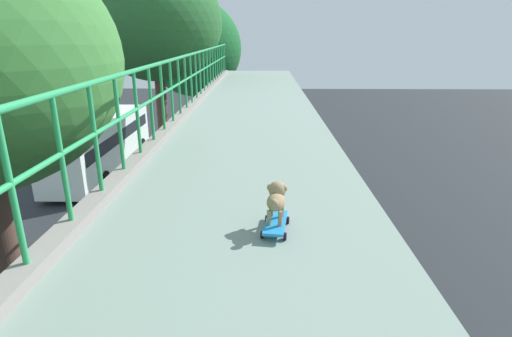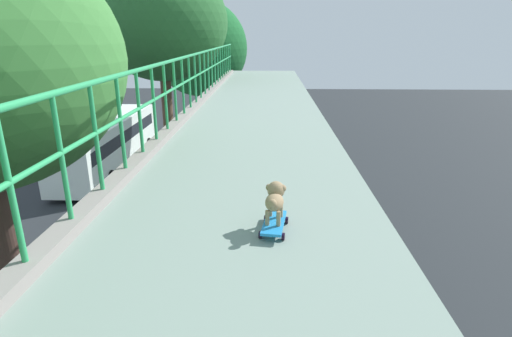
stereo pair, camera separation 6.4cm
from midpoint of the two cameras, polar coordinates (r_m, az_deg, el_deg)
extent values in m
cylinder|color=#2BA05A|center=(3.03, -31.77, -2.85)|extent=(0.04, 0.04, 1.04)
cylinder|color=#2BA05A|center=(3.58, -26.23, 1.03)|extent=(0.04, 0.04, 1.04)
cylinder|color=#2BA05A|center=(4.16, -22.19, 3.84)|extent=(0.04, 0.04, 1.04)
cylinder|color=#2BA05A|center=(4.77, -19.16, 5.93)|extent=(0.04, 0.04, 1.04)
cylinder|color=#2BA05A|center=(5.40, -16.80, 7.53)|extent=(0.04, 0.04, 1.04)
cylinder|color=#2BA05A|center=(6.03, -14.92, 8.79)|extent=(0.04, 0.04, 1.04)
cylinder|color=#2BA05A|center=(6.67, -13.39, 9.81)|extent=(0.04, 0.04, 1.04)
cylinder|color=#2BA05A|center=(7.32, -12.12, 10.64)|extent=(0.04, 0.04, 1.04)
cylinder|color=#2BA05A|center=(7.97, -11.06, 11.32)|extent=(0.04, 0.04, 1.04)
cylinder|color=#2BA05A|center=(8.63, -10.15, 11.91)|extent=(0.04, 0.04, 1.04)
cylinder|color=#2BA05A|center=(9.29, -9.37, 12.40)|extent=(0.04, 0.04, 1.04)
cylinder|color=#2BA05A|center=(9.95, -8.69, 12.83)|extent=(0.04, 0.04, 1.04)
cylinder|color=#2BA05A|center=(10.61, -8.09, 13.21)|extent=(0.04, 0.04, 1.04)
cylinder|color=#2BA05A|center=(11.27, -7.56, 13.54)|extent=(0.04, 0.04, 1.04)
cylinder|color=#2BA05A|center=(11.94, -7.09, 13.83)|extent=(0.04, 0.04, 1.04)
cylinder|color=#2BA05A|center=(12.60, -6.67, 14.09)|extent=(0.04, 0.04, 1.04)
cylinder|color=#2BA05A|center=(13.27, -6.29, 14.32)|extent=(0.04, 0.04, 1.04)
cylinder|color=#2BA05A|center=(13.93, -5.94, 14.54)|extent=(0.04, 0.04, 1.04)
cylinder|color=#2BA05A|center=(14.60, -5.63, 14.73)|extent=(0.04, 0.04, 1.04)
cylinder|color=#2BA05A|center=(15.27, -5.34, 14.90)|extent=(0.04, 0.04, 1.04)
cylinder|color=#2BA05A|center=(15.94, -5.07, 15.06)|extent=(0.04, 0.04, 1.04)
cylinder|color=#2BA05A|center=(16.60, -4.83, 15.21)|extent=(0.04, 0.04, 1.04)
cylinder|color=#2BA05A|center=(17.27, -4.61, 15.34)|extent=(0.04, 0.04, 1.04)
cube|color=white|center=(25.65, -21.08, 3.34)|extent=(2.48, 11.09, 2.74)
cube|color=black|center=(25.54, -21.21, 4.38)|extent=(2.50, 10.21, 0.70)
cylinder|color=black|center=(29.09, -15.91, 3.19)|extent=(0.28, 0.96, 0.96)
cylinder|color=black|center=(29.86, -20.28, 3.13)|extent=(0.28, 0.96, 0.96)
cylinder|color=black|center=(22.84, -20.72, -1.49)|extent=(0.28, 0.96, 0.96)
cylinder|color=black|center=(23.82, -26.04, -1.40)|extent=(0.28, 0.96, 0.96)
cylinder|color=brown|center=(8.30, -30.37, -18.66)|extent=(0.45, 0.45, 6.34)
cylinder|color=brown|center=(16.24, -12.83, 2.43)|extent=(0.40, 0.40, 6.92)
ellipsoid|color=#28622E|center=(15.64, -14.14, 19.44)|extent=(4.74, 4.74, 4.12)
cylinder|color=#4C3225|center=(24.58, -8.42, 6.48)|extent=(0.37, 0.37, 5.56)
ellipsoid|color=#1B612B|center=(24.06, -8.91, 16.47)|extent=(5.41, 5.41, 5.38)
cube|color=#2084CF|center=(3.42, 2.25, -7.64)|extent=(0.23, 0.48, 0.02)
cylinder|color=black|center=(3.57, 4.01, -7.27)|extent=(0.03, 0.06, 0.06)
cylinder|color=black|center=(3.58, 1.02, -7.10)|extent=(0.03, 0.06, 0.06)
cylinder|color=black|center=(3.30, 3.57, -9.54)|extent=(0.03, 0.06, 0.06)
cylinder|color=black|center=(3.32, 0.32, -9.33)|extent=(0.03, 0.06, 0.06)
cylinder|color=#957A57|center=(3.48, 3.18, -5.82)|extent=(0.04, 0.04, 0.13)
cylinder|color=#957A57|center=(3.48, 1.67, -5.74)|extent=(0.04, 0.04, 0.13)
cylinder|color=#957A57|center=(3.31, 2.88, -7.08)|extent=(0.04, 0.04, 0.13)
cylinder|color=#957A57|center=(3.32, 1.30, -6.98)|extent=(0.04, 0.04, 0.13)
ellipsoid|color=#957A57|center=(3.36, 2.28, -4.75)|extent=(0.18, 0.25, 0.14)
sphere|color=#957A57|center=(3.42, 2.48, -3.03)|extent=(0.15, 0.15, 0.15)
ellipsoid|color=#8F7359|center=(3.49, 2.60, -2.80)|extent=(0.06, 0.07, 0.04)
sphere|color=#957A57|center=(3.41, 3.43, -2.79)|extent=(0.06, 0.06, 0.06)
sphere|color=#957A57|center=(3.42, 1.55, -2.69)|extent=(0.06, 0.06, 0.06)
sphere|color=#957A57|center=(3.23, 2.04, -4.93)|extent=(0.07, 0.07, 0.07)
camera|label=1|loc=(0.03, -90.45, -0.15)|focal=28.27mm
camera|label=2|loc=(0.03, 89.55, 0.15)|focal=28.27mm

